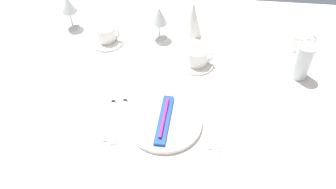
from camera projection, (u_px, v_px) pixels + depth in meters
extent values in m
plane|color=#383D47|center=(173.00, 177.00, 1.95)|extent=(6.00, 6.00, 0.00)
cube|color=white|center=(175.00, 76.00, 1.43)|extent=(1.80, 1.10, 0.04)
cube|color=white|center=(185.00, 19.00, 1.89)|extent=(1.80, 0.01, 0.18)
cylinder|color=brown|center=(39.00, 60.00, 2.07)|extent=(0.07, 0.07, 0.70)
cylinder|color=brown|center=(334.00, 81.00, 1.95)|extent=(0.07, 0.07, 0.70)
cylinder|color=white|center=(164.00, 123.00, 1.23)|extent=(0.25, 0.25, 0.02)
cube|color=blue|center=(164.00, 120.00, 1.22)|extent=(0.05, 0.21, 0.01)
cylinder|color=#CC268C|center=(164.00, 117.00, 1.21)|extent=(0.02, 0.17, 0.01)
cube|color=beige|center=(120.00, 121.00, 1.25)|extent=(0.02, 0.20, 0.00)
cube|color=beige|center=(126.00, 97.00, 1.32)|extent=(0.02, 0.04, 0.00)
cube|color=beige|center=(110.00, 120.00, 1.25)|extent=(0.02, 0.18, 0.00)
cube|color=beige|center=(114.00, 98.00, 1.32)|extent=(0.02, 0.04, 0.00)
cube|color=beige|center=(211.00, 128.00, 1.22)|extent=(0.02, 0.17, 0.00)
cube|color=beige|center=(212.00, 106.00, 1.29)|extent=(0.02, 0.06, 0.00)
cube|color=beige|center=(220.00, 127.00, 1.23)|extent=(0.02, 0.20, 0.00)
ellipsoid|color=beige|center=(220.00, 103.00, 1.30)|extent=(0.03, 0.04, 0.01)
cylinder|color=white|center=(107.00, 41.00, 1.55)|extent=(0.14, 0.14, 0.01)
cylinder|color=white|center=(106.00, 34.00, 1.52)|extent=(0.08, 0.08, 0.06)
torus|color=white|center=(115.00, 34.00, 1.52)|extent=(0.04, 0.01, 0.04)
cylinder|color=white|center=(197.00, 63.00, 1.45)|extent=(0.13, 0.13, 0.01)
cylinder|color=white|center=(197.00, 56.00, 1.42)|extent=(0.08, 0.08, 0.06)
torus|color=white|center=(208.00, 56.00, 1.42)|extent=(0.04, 0.01, 0.04)
cylinder|color=white|center=(297.00, 48.00, 1.52)|extent=(0.13, 0.13, 0.01)
cylinder|color=white|center=(299.00, 40.00, 1.49)|extent=(0.09, 0.09, 0.07)
torus|color=white|center=(310.00, 40.00, 1.48)|extent=(0.05, 0.01, 0.05)
cylinder|color=silver|center=(160.00, 38.00, 1.57)|extent=(0.06, 0.06, 0.01)
cylinder|color=silver|center=(159.00, 30.00, 1.54)|extent=(0.01, 0.01, 0.07)
cone|color=silver|center=(159.00, 15.00, 1.49)|extent=(0.07, 0.07, 0.07)
cylinder|color=silver|center=(73.00, 27.00, 1.62)|extent=(0.06, 0.06, 0.01)
cylinder|color=silver|center=(71.00, 19.00, 1.59)|extent=(0.01, 0.01, 0.07)
cone|color=silver|center=(68.00, 5.00, 1.54)|extent=(0.07, 0.07, 0.07)
cylinder|color=silver|center=(302.00, 62.00, 1.36)|extent=(0.06, 0.06, 0.14)
cone|color=white|center=(193.00, 18.00, 1.54)|extent=(0.08, 0.08, 0.15)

